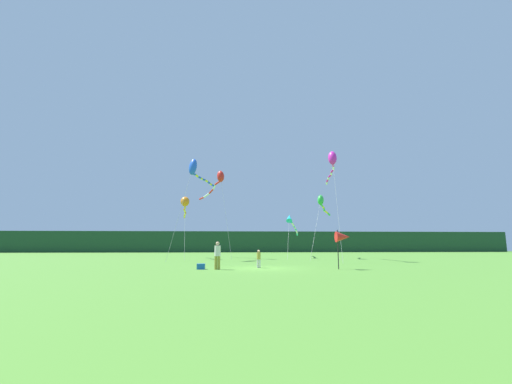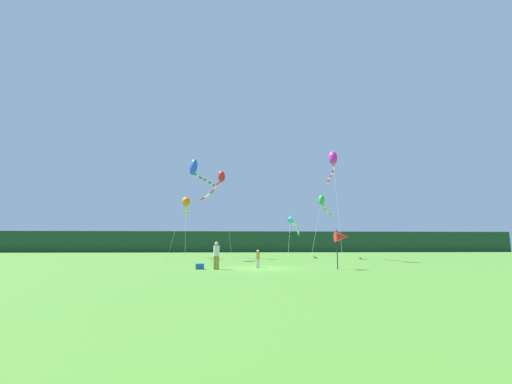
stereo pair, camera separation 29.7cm
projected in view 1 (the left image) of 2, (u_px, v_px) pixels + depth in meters
ground_plane at (262, 268)px, 22.38m from camera, size 120.00×120.00×0.00m
distant_treeline at (243, 242)px, 67.06m from camera, size 108.00×2.63×4.05m
person_adult at (217, 254)px, 21.42m from camera, size 0.38×0.38×1.74m
person_child at (259, 258)px, 22.79m from camera, size 0.26×0.26×1.20m
cooler_box at (201, 267)px, 21.48m from camera, size 0.50×0.39×0.35m
banner_flag_pole at (343, 237)px, 21.83m from camera, size 0.90×0.70×2.50m
kite_green at (321, 202)px, 38.57m from camera, size 4.49×8.07×7.27m
kite_red at (218, 180)px, 39.49m from camera, size 4.36×8.21×10.09m
kite_cyan at (291, 222)px, 40.93m from camera, size 3.18×10.56×5.28m
kite_blue at (194, 169)px, 34.61m from camera, size 3.89×5.92×10.32m
kite_magenta at (332, 161)px, 34.02m from camera, size 1.85×10.26×10.87m
kite_orange at (185, 203)px, 37.75m from camera, size 1.43×8.37×6.95m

